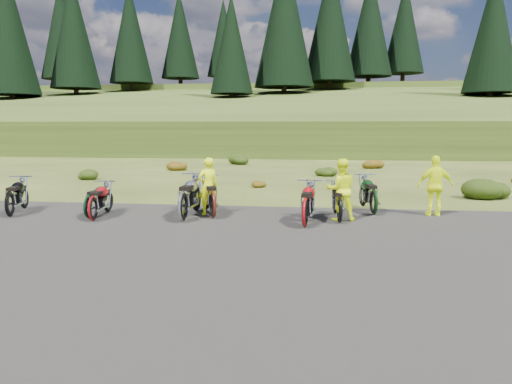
# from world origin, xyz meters

# --- Properties ---
(ground) EXTENTS (300.00, 300.00, 0.00)m
(ground) POSITION_xyz_m (0.00, 0.00, 0.00)
(ground) COLOR #313E14
(ground) RESTS_ON ground
(gravel_pad) EXTENTS (20.00, 12.00, 0.04)m
(gravel_pad) POSITION_xyz_m (0.00, -2.00, 0.00)
(gravel_pad) COLOR black
(gravel_pad) RESTS_ON ground
(hill_slope) EXTENTS (300.00, 45.97, 9.37)m
(hill_slope) POSITION_xyz_m (0.00, 50.00, 0.00)
(hill_slope) COLOR #314115
(hill_slope) RESTS_ON ground
(hill_plateau) EXTENTS (300.00, 90.00, 9.17)m
(hill_plateau) POSITION_xyz_m (0.00, 110.00, 0.00)
(hill_plateau) COLOR #314115
(hill_plateau) RESTS_ON ground
(conifer_14) EXTENTS (5.28, 5.28, 14.00)m
(conifer_14) POSITION_xyz_m (-51.00, 70.00, 16.55)
(conifer_14) COLOR black
(conifer_14) RESTS_ON ground
(conifer_15) EXTENTS (7.92, 7.92, 20.00)m
(conifer_15) POSITION_xyz_m (-45.00, 76.00, 20.16)
(conifer_15) COLOR black
(conifer_15) RESTS_ON ground
(conifer_16) EXTENTS (7.48, 7.48, 19.00)m
(conifer_16) POSITION_xyz_m (-39.00, 51.00, 15.28)
(conifer_16) COLOR black
(conifer_16) RESTS_ON ground
(conifer_17) EXTENTS (7.04, 7.04, 18.00)m
(conifer_17) POSITION_xyz_m (-33.00, 57.00, 15.97)
(conifer_17) COLOR black
(conifer_17) RESTS_ON ground
(conifer_18) EXTENTS (6.60, 6.60, 17.00)m
(conifer_18) POSITION_xyz_m (-27.00, 63.00, 16.66)
(conifer_18) COLOR black
(conifer_18) RESTS_ON ground
(conifer_19) EXTENTS (6.16, 6.16, 16.00)m
(conifer_19) POSITION_xyz_m (-21.00, 69.00, 17.36)
(conifer_19) COLOR black
(conifer_19) RESTS_ON ground
(conifer_20) EXTENTS (5.72, 5.72, 15.00)m
(conifer_20) POSITION_xyz_m (-15.00, 75.00, 17.65)
(conifer_20) COLOR black
(conifer_20) RESTS_ON ground
(conifer_21) EXTENTS (5.28, 5.28, 14.00)m
(conifer_21) POSITION_xyz_m (-9.00, 50.00, 12.56)
(conifer_21) COLOR black
(conifer_21) RESTS_ON ground
(conifer_22) EXTENTS (7.92, 7.92, 20.00)m
(conifer_22) POSITION_xyz_m (-3.00, 56.00, 16.77)
(conifer_22) COLOR black
(conifer_22) RESTS_ON ground
(conifer_23) EXTENTS (7.48, 7.48, 19.00)m
(conifer_23) POSITION_xyz_m (3.00, 62.00, 17.47)
(conifer_23) COLOR black
(conifer_23) RESTS_ON ground
(conifer_24) EXTENTS (7.04, 7.04, 18.00)m
(conifer_24) POSITION_xyz_m (9.00, 68.00, 18.16)
(conifer_24) COLOR black
(conifer_24) RESTS_ON ground
(conifer_25) EXTENTS (6.60, 6.60, 17.00)m
(conifer_25) POSITION_xyz_m (15.00, 74.00, 18.66)
(conifer_25) COLOR black
(conifer_25) RESTS_ON ground
(conifer_26) EXTENTS (6.16, 6.16, 16.00)m
(conifer_26) POSITION_xyz_m (21.00, 49.00, 13.37)
(conifer_26) COLOR black
(conifer_26) RESTS_ON ground
(shrub_1) EXTENTS (1.03, 1.03, 0.61)m
(shrub_1) POSITION_xyz_m (-9.10, 11.30, 0.31)
(shrub_1) COLOR black
(shrub_1) RESTS_ON ground
(shrub_2) EXTENTS (1.30, 1.30, 0.77)m
(shrub_2) POSITION_xyz_m (-6.20, 16.60, 0.38)
(shrub_2) COLOR #60370C
(shrub_2) RESTS_ON ground
(shrub_3) EXTENTS (1.56, 1.56, 0.92)m
(shrub_3) POSITION_xyz_m (-3.30, 21.90, 0.46)
(shrub_3) COLOR black
(shrub_3) RESTS_ON ground
(shrub_4) EXTENTS (0.77, 0.77, 0.45)m
(shrub_4) POSITION_xyz_m (-0.40, 9.20, 0.23)
(shrub_4) COLOR #60370C
(shrub_4) RESTS_ON ground
(shrub_5) EXTENTS (1.03, 1.03, 0.61)m
(shrub_5) POSITION_xyz_m (2.50, 14.50, 0.31)
(shrub_5) COLOR black
(shrub_5) RESTS_ON ground
(shrub_6) EXTENTS (1.30, 1.30, 0.77)m
(shrub_6) POSITION_xyz_m (5.40, 19.80, 0.38)
(shrub_6) COLOR #60370C
(shrub_6) RESTS_ON ground
(shrub_7) EXTENTS (1.56, 1.56, 0.92)m
(shrub_7) POSITION_xyz_m (8.30, 7.10, 0.46)
(shrub_7) COLOR black
(shrub_7) RESTS_ON ground
(motorcycle_0) EXTENTS (1.26, 2.18, 1.08)m
(motorcycle_0) POSITION_xyz_m (-6.41, 1.18, 0.00)
(motorcycle_0) COLOR black
(motorcycle_0) RESTS_ON ground
(motorcycle_1) EXTENTS (0.85, 1.99, 1.01)m
(motorcycle_1) POSITION_xyz_m (-3.79, 0.92, 0.00)
(motorcycle_1) COLOR maroon
(motorcycle_1) RESTS_ON ground
(motorcycle_2) EXTENTS (0.62, 1.85, 0.97)m
(motorcycle_2) POSITION_xyz_m (-4.06, 1.26, 0.00)
(motorcycle_2) COLOR black
(motorcycle_2) RESTS_ON ground
(motorcycle_3) EXTENTS (0.82, 2.35, 1.23)m
(motorcycle_3) POSITION_xyz_m (-1.34, 1.16, 0.00)
(motorcycle_3) COLOR #9A9A9E
(motorcycle_3) RESTS_ON ground
(motorcycle_4) EXTENTS (1.42, 2.29, 1.14)m
(motorcycle_4) POSITION_xyz_m (-0.65, 1.78, 0.00)
(motorcycle_4) COLOR #56190E
(motorcycle_4) RESTS_ON ground
(motorcycle_5) EXTENTS (0.79, 2.04, 1.05)m
(motorcycle_5) POSITION_xyz_m (2.86, 1.52, 0.00)
(motorcycle_5) COLOR black
(motorcycle_5) RESTS_ON ground
(motorcycle_6) EXTENTS (0.86, 2.18, 1.12)m
(motorcycle_6) POSITION_xyz_m (1.97, 0.82, 0.00)
(motorcycle_6) COLOR #A00B0F
(motorcycle_6) RESTS_ON ground
(motorcycle_7) EXTENTS (1.01, 2.21, 1.11)m
(motorcycle_7) POSITION_xyz_m (3.88, 2.92, 0.00)
(motorcycle_7) COLOR black
(motorcycle_7) RESTS_ON ground
(person_middle) EXTENTS (0.73, 0.67, 1.67)m
(person_middle) POSITION_xyz_m (-0.90, 2.31, 0.83)
(person_middle) COLOR #DAEE0C
(person_middle) RESTS_ON ground
(person_right_a) EXTENTS (0.90, 0.75, 1.69)m
(person_right_a) POSITION_xyz_m (2.89, 1.92, 0.84)
(person_right_a) COLOR #DAEE0C
(person_right_a) RESTS_ON ground
(person_right_b) EXTENTS (1.06, 0.53, 1.74)m
(person_right_b) POSITION_xyz_m (5.61, 2.99, 0.87)
(person_right_b) COLOR #DAEE0C
(person_right_b) RESTS_ON ground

